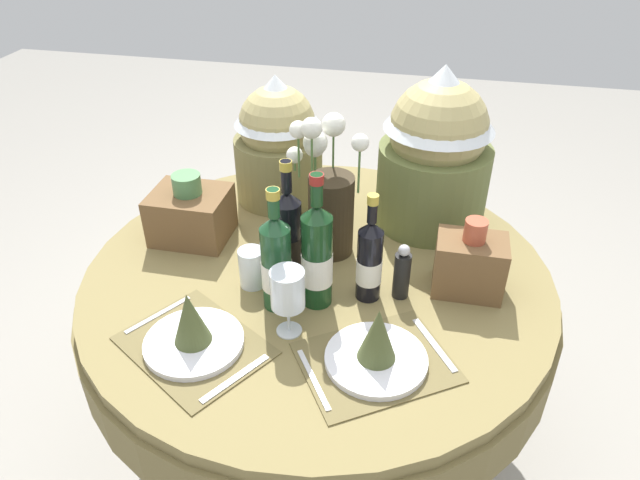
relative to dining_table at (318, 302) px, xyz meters
name	(u,v)px	position (x,y,z in m)	size (l,w,h in m)	color
ground	(318,432)	(0.00, 0.00, -0.60)	(8.00, 8.00, 0.00)	#9E998E
dining_table	(318,302)	(0.00, 0.00, 0.00)	(1.35, 1.35, 0.72)	olive
place_setting_left	(192,332)	(-0.22, -0.36, 0.17)	(0.43, 0.40, 0.16)	brown
place_setting_right	(377,348)	(0.21, -0.32, 0.17)	(0.43, 0.40, 0.16)	brown
flower_vase	(328,198)	(0.01, 0.11, 0.30)	(0.24, 0.19, 0.43)	#332819
wine_bottle_left	(288,238)	(-0.07, -0.06, 0.26)	(0.07, 0.07, 0.36)	black
wine_bottle_centre	(317,256)	(0.03, -0.13, 0.27)	(0.08, 0.08, 0.38)	#143819
wine_bottle_right	(369,260)	(0.16, -0.09, 0.24)	(0.07, 0.07, 0.31)	black
wine_bottle_rear	(276,263)	(-0.07, -0.17, 0.25)	(0.08, 0.08, 0.34)	#194223
wine_glass_left	(288,290)	(-0.01, -0.26, 0.25)	(0.08, 0.08, 0.18)	silver
tumbler_near_left	(252,268)	(-0.16, -0.10, 0.18)	(0.07, 0.07, 0.11)	silver
pepper_mill	(402,273)	(0.24, -0.06, 0.20)	(0.04, 0.04, 0.16)	black
gift_tub_back_left	(278,136)	(-0.22, 0.39, 0.34)	(0.29, 0.29, 0.42)	olive
gift_tub_back_right	(437,144)	(0.29, 0.34, 0.39)	(0.34, 0.34, 0.50)	olive
woven_basket_side_left	(191,213)	(-0.41, 0.09, 0.20)	(0.22, 0.19, 0.21)	brown
woven_basket_side_right	(470,264)	(0.41, 0.00, 0.21)	(0.18, 0.13, 0.22)	brown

